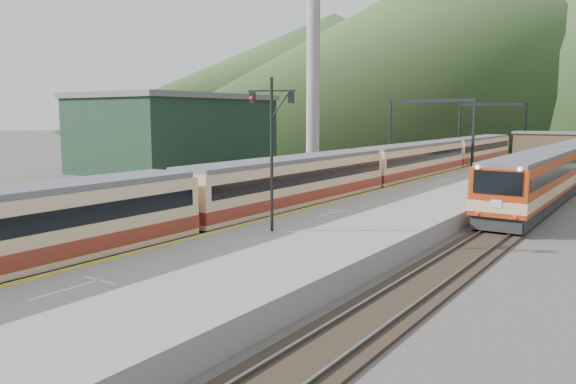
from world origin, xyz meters
The scene contains 17 objects.
track_main centered at (0.00, 40.00, 0.07)m, with size 2.60×200.00×0.23m.
track_far centered at (-5.00, 40.00, 0.07)m, with size 2.60×200.00×0.23m.
track_second centered at (11.50, 40.00, 0.07)m, with size 2.60×200.00×0.23m.
platform centered at (5.60, 38.00, 0.50)m, with size 8.00×100.00×1.00m, color gray.
gantry_near centered at (-2.85, 55.00, 5.59)m, with size 9.55×0.25×8.00m.
gantry_far centered at (-2.85, 80.00, 5.59)m, with size 9.55×0.25×8.00m.
warehouse centered at (-28.00, 42.00, 4.32)m, with size 14.50×20.50×8.60m.
smokestack centered at (-22.00, 62.00, 15.00)m, with size 1.80×1.80×30.00m, color #9E998E.
station_shed centered at (5.60, 78.00, 2.57)m, with size 9.40×4.40×3.10m.
hill_a centered at (-40.00, 190.00, 30.00)m, with size 180.00×180.00×60.00m, color #324A21.
hill_d centered at (-120.00, 240.00, 27.50)m, with size 200.00×200.00×55.00m, color #324A21.
main_train centered at (0.00, 33.97, 1.93)m, with size 2.79×76.64×3.41m.
second_train centered at (11.50, 46.20, 2.05)m, with size 2.98×40.61×3.64m.
signal_mast centered at (3.87, 16.63, 5.24)m, with size 2.11×0.82×6.94m.
short_signal_a centered at (-3.54, 8.44, 1.46)m, with size 0.26×0.22×2.27m.
short_signal_b centered at (-3.28, 35.64, 1.46)m, with size 0.23×0.17×2.27m.
short_signal_c centered at (-6.62, 21.95, 1.46)m, with size 0.23×0.17×2.27m.
Camera 1 is at (18.68, -3.83, 6.28)m, focal length 35.00 mm.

